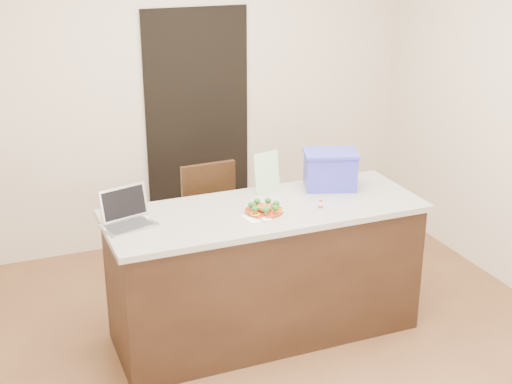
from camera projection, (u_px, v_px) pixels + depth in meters
name	position (u px, v px, depth m)	size (l,w,h in m)	color
ground	(279.00, 350.00, 4.69)	(4.00, 4.00, 0.00)	brown
room_shell	(283.00, 111.00, 4.11)	(4.00, 4.00, 4.00)	white
doorway	(198.00, 127.00, 6.08)	(0.90, 0.02, 2.00)	black
island	(265.00, 271.00, 4.74)	(2.06, 0.76, 0.92)	black
plate	(264.00, 211.00, 4.50)	(0.24, 0.24, 0.02)	maroon
meatballs	(264.00, 208.00, 4.49)	(0.10, 0.09, 0.04)	#925C2A
broccoli	(264.00, 205.00, 4.49)	(0.20, 0.20, 0.04)	#184713
pepper_rings	(264.00, 209.00, 4.50)	(0.22, 0.20, 0.01)	gold
napkin	(256.00, 217.00, 4.42)	(0.14, 0.14, 0.01)	white
fork	(253.00, 217.00, 4.42)	(0.07, 0.14, 0.00)	silver
knife	(262.00, 217.00, 4.41)	(0.03, 0.19, 0.01)	white
yogurt_bottle	(321.00, 206.00, 4.54)	(0.03, 0.03, 0.06)	beige
laptop	(127.00, 215.00, 4.32)	(0.35, 0.32, 0.22)	#B8B8BD
leaflet	(267.00, 172.00, 4.80)	(0.20, 0.00, 0.28)	white
blue_box	(330.00, 170.00, 4.88)	(0.42, 0.36, 0.26)	#3233B7
chair	(214.00, 220.00, 5.34)	(0.44, 0.44, 0.96)	#351F10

